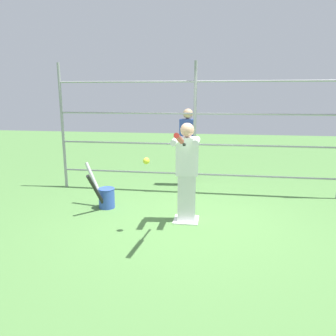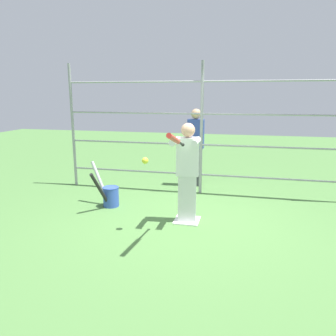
# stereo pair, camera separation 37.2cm
# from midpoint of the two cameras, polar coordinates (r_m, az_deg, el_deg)

# --- Properties ---
(ground_plane) EXTENTS (24.00, 24.00, 0.00)m
(ground_plane) POSITION_cam_midpoint_polar(r_m,az_deg,el_deg) (5.42, 5.29, -9.17)
(ground_plane) COLOR #4C7A3D
(home_plate) EXTENTS (0.40, 0.40, 0.02)m
(home_plate) POSITION_cam_midpoint_polar(r_m,az_deg,el_deg) (5.42, 5.29, -9.07)
(home_plate) COLOR white
(home_plate) RESTS_ON ground
(fence_backstop) EXTENTS (5.75, 0.06, 2.65)m
(fence_backstop) POSITION_cam_midpoint_polar(r_m,az_deg,el_deg) (6.66, 7.45, 6.68)
(fence_backstop) COLOR #939399
(fence_backstop) RESTS_ON ground
(batter) EXTENTS (0.41, 0.56, 1.59)m
(batter) POSITION_cam_midpoint_polar(r_m,az_deg,el_deg) (5.15, 5.46, -0.33)
(batter) COLOR silver
(batter) RESTS_ON ground
(baseball_bat_swinging) EXTENTS (0.07, 0.92, 0.29)m
(baseball_bat_swinging) POSITION_cam_midpoint_polar(r_m,az_deg,el_deg) (4.11, 3.82, 4.95)
(baseball_bat_swinging) COLOR black
(softball_in_flight) EXTENTS (0.10, 0.10, 0.10)m
(softball_in_flight) POSITION_cam_midpoint_polar(r_m,az_deg,el_deg) (4.72, -1.77, 1.28)
(softball_in_flight) COLOR yellow
(bat_bucket) EXTENTS (0.62, 0.71, 0.80)m
(bat_bucket) POSITION_cam_midpoint_polar(r_m,az_deg,el_deg) (6.07, -8.47, -4.66)
(bat_bucket) COLOR #3351B2
(bat_bucket) RESTS_ON ground
(bystander_behind_fence) EXTENTS (0.35, 0.22, 1.71)m
(bystander_behind_fence) POSITION_cam_midpoint_polar(r_m,az_deg,el_deg) (7.28, 6.29, 3.76)
(bystander_behind_fence) COLOR #3F3F47
(bystander_behind_fence) RESTS_ON ground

